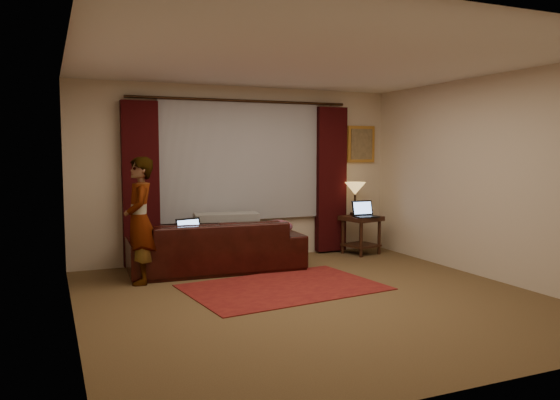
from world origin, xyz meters
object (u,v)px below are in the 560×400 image
Objects in this scene: sofa at (216,236)px; laptop_table at (366,209)px; end_table at (361,235)px; tiffany_lamp at (355,199)px; person at (140,220)px; laptop_sofa at (194,230)px.

sofa is 2.47m from laptop_table.
tiffany_lamp reaches higher than end_table.
sofa is at bearing -175.36° from laptop_table.
person reaches higher than laptop_table.
laptop_sofa is 0.25× the size of person.
end_table is at bearing 105.63° from person.
end_table is at bearing -170.81° from sofa.
laptop_table is 0.24× the size of person.
end_table is at bearing 88.73° from laptop_table.
sofa is 2.50m from tiffany_lamp.
tiffany_lamp is 1.40× the size of laptop_table.
laptop_table is (-0.01, -0.16, 0.43)m from end_table.
person is at bearing 19.55° from sofa.
person is (-3.50, -0.72, -0.09)m from tiffany_lamp.
sofa is 4.43× the size of tiffany_lamp.
sofa is 3.88× the size of end_table.
laptop_table reaches higher than laptop_sofa.
laptop_table is 3.55m from person.
person is (-3.53, -0.42, 0.05)m from laptop_table.
laptop_sofa is at bearing -172.78° from laptop_table.
sofa is 1.50× the size of person.
tiffany_lamp reaches higher than laptop_sofa.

